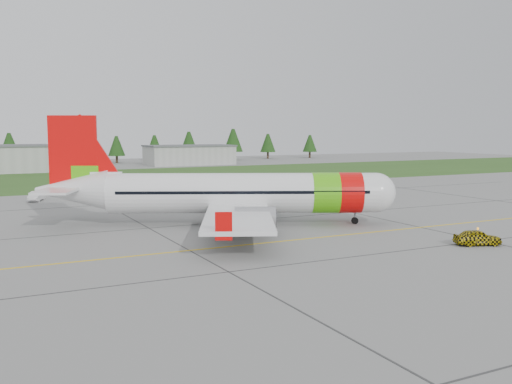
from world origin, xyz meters
TOP-DOWN VIEW (x-y plane):
  - ground at (0.00, 0.00)m, footprint 320.00×320.00m
  - aircraft at (-6.26, 18.20)m, footprint 35.55×33.73m
  - follow_me_car at (8.01, -1.09)m, footprint 1.84×1.99m
  - service_van at (-22.85, 48.81)m, footprint 1.82×1.77m
  - grass_strip at (0.00, 82.00)m, footprint 320.00×50.00m
  - taxi_guideline at (0.00, 8.00)m, footprint 120.00×0.25m
  - hangar_east at (25.00, 118.00)m, footprint 24.00×12.00m
  - treeline at (0.00, 138.00)m, footprint 160.00×8.00m

SIDE VIEW (x-z plane):
  - ground at x=0.00m, z-range 0.00..0.00m
  - taxi_guideline at x=0.00m, z-range 0.00..0.02m
  - grass_strip at x=0.00m, z-range 0.00..0.03m
  - follow_me_car at x=8.01m, z-range 0.00..4.00m
  - service_van at x=-22.85m, z-range 0.00..4.08m
  - hangar_east at x=25.00m, z-range 0.00..5.20m
  - aircraft at x=-6.26m, z-range -2.41..8.99m
  - treeline at x=0.00m, z-range 0.00..10.00m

